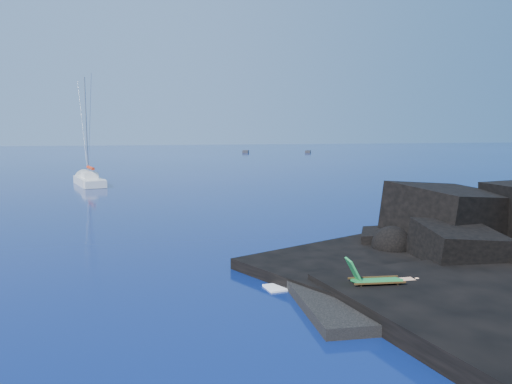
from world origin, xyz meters
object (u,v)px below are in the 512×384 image
at_px(sailboat, 89,185).
at_px(deck_chair, 377,273).
at_px(marker_cone, 358,279).
at_px(distant_boat_a, 246,153).
at_px(distant_boat_b, 308,153).
at_px(sunbather, 404,282).

distance_m(sailboat, deck_chair, 42.79).
distance_m(sailboat, marker_cone, 42.04).
height_order(marker_cone, distant_boat_a, marker_cone).
distance_m(deck_chair, distant_boat_b, 119.17).
xyz_separation_m(marker_cone, distant_boat_b, (42.73, 110.70, -0.59)).
distance_m(sunbather, distant_boat_b, 118.63).
xyz_separation_m(sunbather, distant_boat_a, (25.09, 115.94, -0.53)).
distance_m(distant_boat_a, distant_boat_b, 16.84).
bearing_deg(sunbather, distant_boat_a, 81.26).
xyz_separation_m(deck_chair, distant_boat_b, (42.38, 111.37, -0.97)).
xyz_separation_m(sailboat, distant_boat_b, (53.22, 69.99, 0.00)).
bearing_deg(distant_boat_a, deck_chair, -84.06).
bearing_deg(sailboat, marker_cone, -86.98).
bearing_deg(distant_boat_b, sailboat, -102.36).
relative_size(sailboat, distant_boat_a, 2.37).
relative_size(distant_boat_a, distant_boat_b, 1.08).
bearing_deg(marker_cone, distant_boat_a, 77.04).
height_order(deck_chair, marker_cone, deck_chair).
xyz_separation_m(sailboat, distant_boat_a, (37.06, 74.71, 0.00)).
relative_size(marker_cone, distant_boat_a, 0.10).
bearing_deg(marker_cone, sailboat, 104.46).
height_order(deck_chair, distant_boat_b, deck_chair).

